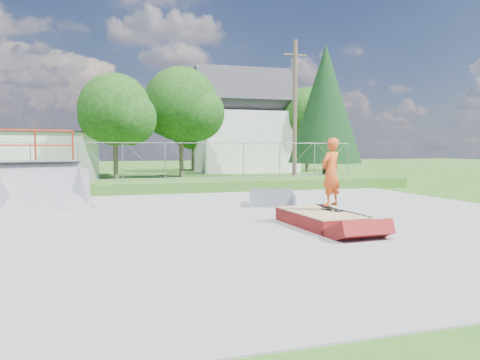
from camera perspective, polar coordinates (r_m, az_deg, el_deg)
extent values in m
plane|color=#335D1A|center=(12.83, -2.27, -5.25)|extent=(120.00, 120.00, 0.00)
cube|color=gray|center=(12.83, -2.27, -5.16)|extent=(20.00, 16.00, 0.04)
cube|color=#335D1A|center=(22.05, -8.71, -0.76)|extent=(24.00, 3.00, 0.50)
cube|color=maroon|center=(12.31, 9.67, -4.80)|extent=(1.39, 2.74, 0.38)
cube|color=tan|center=(12.28, 9.68, -3.88)|extent=(1.41, 2.76, 0.03)
cube|color=black|center=(12.59, 10.96, -3.43)|extent=(0.41, 0.82, 0.13)
imported|color=#DB511F|center=(12.51, 11.02, 0.63)|extent=(0.77, 0.66, 1.79)
cube|color=silver|center=(34.55, -25.21, 2.69)|extent=(10.00, 6.00, 3.00)
cube|color=silver|center=(40.16, 0.47, 4.63)|extent=(8.00, 6.00, 5.00)
cube|color=#2D2D32|center=(40.34, 0.48, 9.46)|extent=(8.40, 6.08, 6.08)
cylinder|color=brown|center=(26.59, 6.71, 8.16)|extent=(0.24, 0.24, 8.00)
cylinder|color=brown|center=(30.27, -14.91, 2.28)|extent=(0.30, 0.30, 2.45)
sphere|color=#14380F|center=(30.35, -15.02, 8.30)|extent=(4.48, 4.48, 4.48)
sphere|color=#14380F|center=(29.80, -13.33, 7.34)|extent=(3.36, 3.36, 3.36)
cylinder|color=brown|center=(32.75, -7.17, 2.81)|extent=(0.30, 0.30, 2.80)
sphere|color=#14380F|center=(32.88, -7.23, 9.17)|extent=(5.12, 5.12, 5.12)
sphere|color=#14380F|center=(32.39, -5.33, 8.13)|extent=(3.84, 3.84, 3.84)
cylinder|color=brown|center=(40.15, 8.17, 2.89)|extent=(0.30, 0.30, 2.62)
sphere|color=#14380F|center=(40.23, 8.22, 7.76)|extent=(4.80, 4.80, 4.80)
sphere|color=#14380F|center=(40.06, 9.75, 6.90)|extent=(3.60, 3.60, 3.60)
cylinder|color=brown|center=(41.09, -5.71, 2.57)|extent=(0.30, 0.30, 2.10)
sphere|color=#14380F|center=(41.11, -5.74, 6.38)|extent=(3.84, 3.84, 3.84)
sphere|color=#14380F|center=(40.78, -4.60, 5.73)|extent=(2.88, 2.88, 2.88)
cylinder|color=brown|center=(33.02, 10.26, 1.40)|extent=(0.28, 0.28, 1.20)
cone|color=black|center=(33.12, 10.35, 9.11)|extent=(5.04, 5.04, 8.10)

